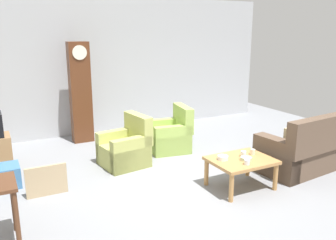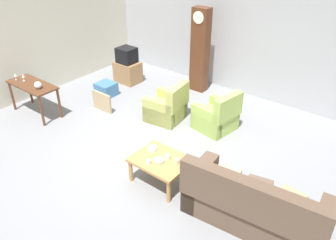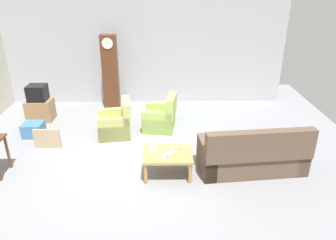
{
  "view_description": "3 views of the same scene",
  "coord_description": "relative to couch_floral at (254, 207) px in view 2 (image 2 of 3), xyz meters",
  "views": [
    {
      "loc": [
        -2.76,
        -4.65,
        2.42
      ],
      "look_at": [
        0.01,
        0.69,
        0.89
      ],
      "focal_mm": 37.7,
      "sensor_mm": 36.0,
      "label": 1
    },
    {
      "loc": [
        3.6,
        -4.16,
        4.01
      ],
      "look_at": [
        0.27,
        0.06,
        0.82
      ],
      "focal_mm": 36.18,
      "sensor_mm": 36.0,
      "label": 2
    },
    {
      "loc": [
        0.54,
        -6.05,
        3.62
      ],
      "look_at": [
        0.65,
        0.04,
        0.9
      ],
      "focal_mm": 34.22,
      "sensor_mm": 36.0,
      "label": 3
    }
  ],
  "objects": [
    {
      "name": "console_table_dark",
      "position": [
        -5.58,
        -0.02,
        0.3
      ],
      "size": [
        1.3,
        0.56,
        0.77
      ],
      "color": "#56331E",
      "rests_on": "ground_plane"
    },
    {
      "name": "coffee_table_wood",
      "position": [
        -1.71,
        -0.08,
        0.05
      ],
      "size": [
        0.96,
        0.76,
        0.48
      ],
      "color": "#B27F47",
      "rests_on": "ground_plane"
    },
    {
      "name": "cup_blue_rimmed",
      "position": [
        -1.79,
        -0.31,
        0.16
      ],
      "size": [
        0.08,
        0.08,
        0.08
      ],
      "primitive_type": "cylinder",
      "color": "silver",
      "rests_on": "coffee_table_wood"
    },
    {
      "name": "bowl_shallow_green",
      "position": [
        -1.68,
        -0.16,
        0.15
      ],
      "size": [
        0.18,
        0.18,
        0.05
      ],
      "primitive_type": "cylinder",
      "color": "#B2C69E",
      "rests_on": "coffee_table_wood"
    },
    {
      "name": "cup_cream_tall",
      "position": [
        -1.42,
        -0.01,
        0.17
      ],
      "size": [
        0.08,
        0.08,
        0.09
      ],
      "primitive_type": "cylinder",
      "color": "beige",
      "rests_on": "coffee_table_wood"
    },
    {
      "name": "armchair_olive_far",
      "position": [
        -1.85,
        2.01,
        -0.05
      ],
      "size": [
        0.9,
        0.88,
        0.92
      ],
      "color": "#A2C15A",
      "rests_on": "ground_plane"
    },
    {
      "name": "armchair_olive_near",
      "position": [
        -2.96,
        1.67,
        -0.05
      ],
      "size": [
        0.88,
        0.86,
        0.92
      ],
      "color": "tan",
      "rests_on": "ground_plane"
    },
    {
      "name": "grandfather_clock",
      "position": [
        -3.3,
        3.47,
        0.75
      ],
      "size": [
        0.44,
        0.3,
        2.19
      ],
      "color": "#562D19",
      "rests_on": "ground_plane"
    },
    {
      "name": "cup_white_porcelain",
      "position": [
        -1.62,
        -0.01,
        0.17
      ],
      "size": [
        0.09,
        0.09,
        0.09
      ],
      "primitive_type": "cylinder",
      "color": "white",
      "rests_on": "coffee_table_wood"
    },
    {
      "name": "tv_crt",
      "position": [
        -5.17,
        2.66,
        0.44
      ],
      "size": [
        0.48,
        0.44,
        0.42
      ],
      "primitive_type": "cube",
      "color": "black",
      "rests_on": "tv_stand_cabinet"
    },
    {
      "name": "couch_floral",
      "position": [
        0.0,
        0.0,
        0.0
      ],
      "size": [
        2.18,
        1.08,
        1.04
      ],
      "color": "brown",
      "rests_on": "ground_plane"
    },
    {
      "name": "storage_box_blue",
      "position": [
        -5.02,
        1.68,
        -0.19
      ],
      "size": [
        0.48,
        0.45,
        0.34
      ],
      "primitive_type": "cube",
      "color": "teal",
      "rests_on": "ground_plane"
    },
    {
      "name": "ground_plane",
      "position": [
        -2.34,
        0.52,
        -0.36
      ],
      "size": [
        10.4,
        10.4,
        0.0
      ],
      "primitive_type": "plane",
      "color": "gray"
    },
    {
      "name": "pegboard_wall_left",
      "position": [
        -6.54,
        0.92,
        1.08
      ],
      "size": [
        0.12,
        6.4,
        2.88
      ],
      "primitive_type": "cube",
      "color": "beige",
      "rests_on": "ground_plane"
    },
    {
      "name": "framed_picture_leaning",
      "position": [
        -4.47,
        1.04,
        -0.12
      ],
      "size": [
        0.6,
        0.05,
        0.47
      ],
      "primitive_type": "cube",
      "color": "tan",
      "rests_on": "ground_plane"
    },
    {
      "name": "wine_glass_mid",
      "position": [
        -5.86,
        -0.04,
        0.53
      ],
      "size": [
        0.07,
        0.07,
        0.18
      ],
      "color": "silver",
      "rests_on": "console_table_dark"
    },
    {
      "name": "bowl_white_stacked",
      "position": [
        -1.99,
        0.02,
        0.16
      ],
      "size": [
        0.16,
        0.16,
        0.07
      ],
      "primitive_type": "cylinder",
      "color": "white",
      "rests_on": "coffee_table_wood"
    },
    {
      "name": "garage_door_wall",
      "position": [
        -2.34,
        4.12,
        1.24
      ],
      "size": [
        8.4,
        0.16,
        3.2
      ],
      "primitive_type": "cube",
      "color": "#ADAFB5",
      "rests_on": "ground_plane"
    },
    {
      "name": "wine_glass_tall",
      "position": [
        -6.07,
        -0.12,
        0.52
      ],
      "size": [
        0.06,
        0.06,
        0.16
      ],
      "color": "silver",
      "rests_on": "console_table_dark"
    },
    {
      "name": "tv_stand_cabinet",
      "position": [
        -5.17,
        2.66,
        -0.06
      ],
      "size": [
        0.68,
        0.52,
        0.58
      ],
      "primitive_type": "cube",
      "color": "#997047",
      "rests_on": "ground_plane"
    },
    {
      "name": "glass_dome_cloche",
      "position": [
        -5.25,
        -0.06,
        0.5
      ],
      "size": [
        0.16,
        0.16,
        0.16
      ],
      "primitive_type": "sphere",
      "color": "silver",
      "rests_on": "console_table_dark"
    }
  ]
}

